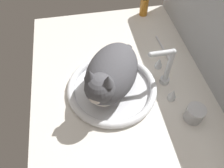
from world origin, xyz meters
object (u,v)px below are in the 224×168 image
object	(u,v)px
sink_basin	(112,88)
amber_bottle	(144,6)
cat	(110,75)
toothbrush	(163,49)
faucet	(165,71)
metal_jar	(195,114)

from	to	relation	value
sink_basin	amber_bottle	size ratio (longest dim) A/B	3.22
cat	amber_bottle	bearing A→B (deg)	150.89
amber_bottle	toothbrush	world-z (taller)	amber_bottle
faucet	amber_bottle	size ratio (longest dim) A/B	1.79
toothbrush	cat	bearing A→B (deg)	-55.18
cat	metal_jar	bearing A→B (deg)	59.33
faucet	toothbrush	bearing A→B (deg)	160.15
sink_basin	toothbrush	xyz separation A→B (cm)	(-19.24, 29.02, -0.74)
toothbrush	sink_basin	bearing A→B (deg)	-56.46
sink_basin	amber_bottle	distance (cm)	55.73
cat	toothbrush	world-z (taller)	cat
sink_basin	metal_jar	world-z (taller)	metal_jar
faucet	toothbrush	xyz separation A→B (cm)	(-19.24, 6.95, -7.11)
cat	toothbrush	xyz separation A→B (cm)	(-20.87, 30.00, -11.21)
faucet	amber_bottle	xyz separation A→B (cm)	(-48.59, 4.90, -2.28)
amber_bottle	toothbrush	distance (cm)	29.81
cat	metal_jar	xyz separation A→B (cm)	(17.14, 28.90, -8.56)
faucet	cat	world-z (taller)	cat
metal_jar	toothbrush	distance (cm)	38.12
cat	amber_bottle	size ratio (longest dim) A/B	3.22
toothbrush	faucet	bearing A→B (deg)	-19.85
amber_bottle	cat	bearing A→B (deg)	-29.11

